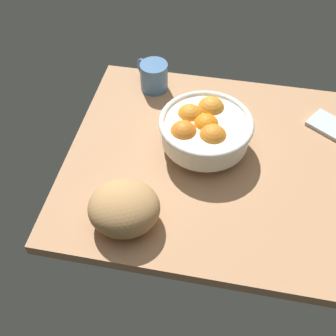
{
  "coord_description": "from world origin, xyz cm",
  "views": [
    {
      "loc": [
        0.1,
        73.22,
        81.68
      ],
      "look_at": [
        12.39,
        9.24,
        5.0
      ],
      "focal_mm": 46.16,
      "sensor_mm": 36.0,
      "label": 1
    }
  ],
  "objects_px": {
    "napkin_folded": "(331,126)",
    "bread_loaf": "(124,208)",
    "fruit_bowl": "(204,129)",
    "mug": "(154,76)"
  },
  "relations": [
    {
      "from": "napkin_folded",
      "to": "bread_loaf",
      "type": "bearing_deg",
      "value": 40.07
    },
    {
      "from": "fruit_bowl",
      "to": "bread_loaf",
      "type": "height_order",
      "value": "fruit_bowl"
    },
    {
      "from": "bread_loaf",
      "to": "napkin_folded",
      "type": "height_order",
      "value": "bread_loaf"
    },
    {
      "from": "bread_loaf",
      "to": "mug",
      "type": "bearing_deg",
      "value": -85.53
    },
    {
      "from": "bread_loaf",
      "to": "napkin_folded",
      "type": "distance_m",
      "value": 0.61
    },
    {
      "from": "bread_loaf",
      "to": "napkin_folded",
      "type": "bearing_deg",
      "value": -139.93
    },
    {
      "from": "fruit_bowl",
      "to": "napkin_folded",
      "type": "distance_m",
      "value": 0.36
    },
    {
      "from": "bread_loaf",
      "to": "mug",
      "type": "distance_m",
      "value": 0.47
    },
    {
      "from": "bread_loaf",
      "to": "mug",
      "type": "xyz_separation_m",
      "value": [
        0.04,
        -0.47,
        -0.01
      ]
    },
    {
      "from": "napkin_folded",
      "to": "fruit_bowl",
      "type": "bearing_deg",
      "value": 22.1
    }
  ]
}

